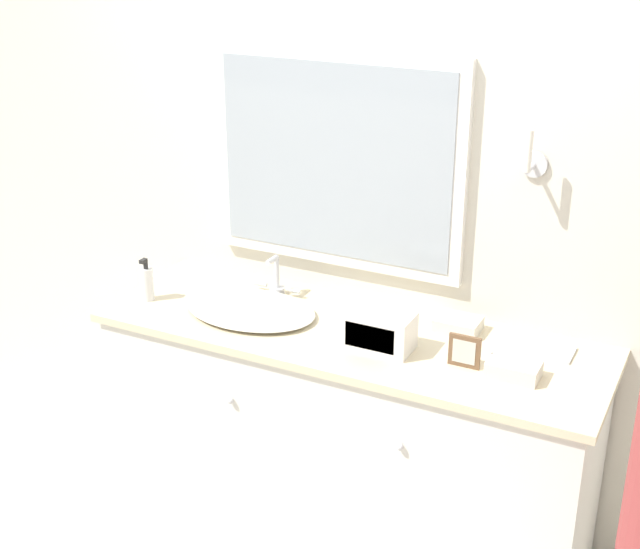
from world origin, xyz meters
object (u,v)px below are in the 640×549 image
at_px(sink_basin, 252,308).
at_px(soap_bottle, 147,283).
at_px(appliance_box, 377,330).
at_px(picture_frame, 464,351).

bearing_deg(sink_basin, soap_bottle, -169.90).
xyz_separation_m(sink_basin, soap_bottle, (-0.43, -0.08, 0.05)).
relative_size(appliance_box, picture_frame, 2.19).
bearing_deg(picture_frame, appliance_box, -179.16).
relative_size(soap_bottle, appliance_box, 0.69).
bearing_deg(appliance_box, sink_basin, 174.70).
distance_m(soap_bottle, appliance_box, 0.96).
xyz_separation_m(appliance_box, picture_frame, (0.31, 0.00, -0.01)).
xyz_separation_m(sink_basin, appliance_box, (0.53, -0.05, 0.05)).
xyz_separation_m(soap_bottle, picture_frame, (1.27, 0.03, -0.01)).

